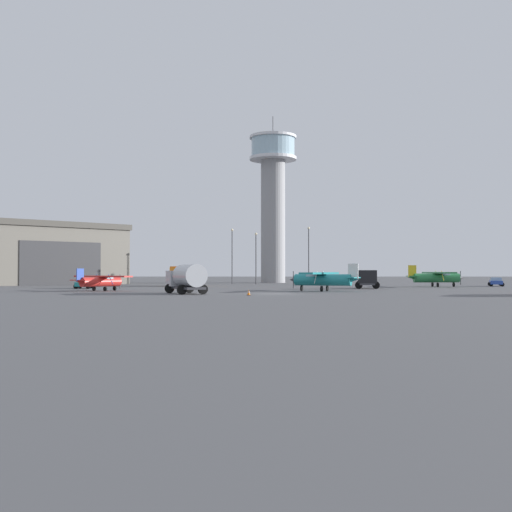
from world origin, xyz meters
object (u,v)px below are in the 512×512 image
(airplane_teal, at_px, (321,278))
(truck_box_orange, at_px, (175,275))
(airplane_red, at_px, (97,281))
(truck_flatbed_black, at_px, (365,280))
(airplane_green, at_px, (433,277))
(control_tower, at_px, (270,192))
(car_teal, at_px, (81,283))
(light_post_east, at_px, (306,251))
(truck_fuel_tanker_silver, at_px, (184,278))
(light_post_west, at_px, (253,254))
(light_post_north, at_px, (229,252))
(traffic_cone_near_right, at_px, (246,293))
(car_blue, at_px, (493,281))

(airplane_teal, distance_m, truck_box_orange, 31.52)
(airplane_red, distance_m, truck_flatbed_black, 34.67)
(airplane_green, bearing_deg, control_tower, 123.14)
(truck_box_orange, bearing_deg, airplane_green, 76.80)
(car_teal, relative_size, light_post_east, 0.44)
(truck_fuel_tanker_silver, bearing_deg, airplane_red, 27.29)
(car_teal, height_order, light_post_west, light_post_west)
(control_tower, height_order, truck_box_orange, control_tower)
(control_tower, bearing_deg, light_post_north, -125.41)
(airplane_green, xyz_separation_m, light_post_east, (-17.12, 20.77, 4.56))
(truck_box_orange, bearing_deg, airplane_teal, 32.77)
(airplane_green, bearing_deg, airplane_teal, -136.08)
(airplane_teal, distance_m, airplane_green, 27.39)
(airplane_teal, bearing_deg, airplane_red, 21.79)
(airplane_red, height_order, truck_flatbed_black, airplane_red)
(light_post_west, bearing_deg, traffic_cone_near_right, -90.79)
(car_blue, bearing_deg, airplane_teal, -33.68)
(light_post_west, relative_size, light_post_north, 0.91)
(airplane_green, xyz_separation_m, light_post_north, (-31.07, 21.31, 4.41))
(control_tower, relative_size, truck_box_orange, 4.85)
(truck_fuel_tanker_silver, relative_size, light_post_north, 0.70)
(car_blue, bearing_deg, car_teal, -60.66)
(airplane_red, relative_size, light_post_north, 0.79)
(car_teal, xyz_separation_m, light_post_north, (18.70, 30.40, 5.17))
(light_post_north, bearing_deg, traffic_cone_near_right, -86.10)
(car_blue, bearing_deg, airplane_red, -49.92)
(truck_flatbed_black, bearing_deg, traffic_cone_near_right, -24.02)
(control_tower, distance_m, light_post_north, 18.17)
(light_post_north, bearing_deg, car_blue, -23.26)
(airplane_teal, xyz_separation_m, truck_box_orange, (-20.03, 24.34, 0.24))
(control_tower, xyz_separation_m, truck_box_orange, (-15.56, -27.82, -16.41))
(airplane_green, relative_size, truck_fuel_tanker_silver, 1.53)
(airplane_teal, bearing_deg, car_teal, 3.45)
(light_post_east, bearing_deg, truck_flatbed_black, -80.06)
(light_post_east, relative_size, light_post_north, 1.03)
(control_tower, relative_size, light_post_west, 3.64)
(airplane_teal, height_order, car_blue, airplane_teal)
(truck_fuel_tanker_silver, xyz_separation_m, light_post_west, (7.13, 46.64, 3.78))
(truck_fuel_tanker_silver, height_order, car_blue, truck_fuel_tanker_silver)
(traffic_cone_near_right, bearing_deg, car_teal, 133.75)
(car_blue, bearing_deg, control_tower, -113.09)
(airplane_red, relative_size, airplane_teal, 0.76)
(truck_flatbed_black, distance_m, traffic_cone_near_right, 27.87)
(airplane_green, xyz_separation_m, truck_fuel_tanker_silver, (-33.84, -28.35, 0.17))
(control_tower, height_order, car_teal, control_tower)
(traffic_cone_near_right, bearing_deg, light_post_east, 79.05)
(airplane_red, height_order, truck_box_orange, truck_box_orange)
(truck_box_orange, xyz_separation_m, truck_fuel_tanker_silver, (5.01, -32.79, -0.07))
(airplane_red, height_order, car_blue, airplane_red)
(airplane_teal, xyz_separation_m, light_post_west, (-7.89, 38.19, 3.95))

